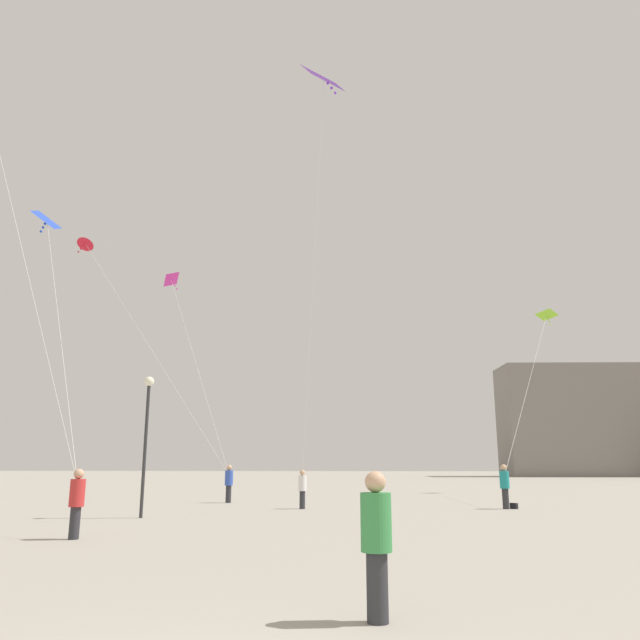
{
  "coord_description": "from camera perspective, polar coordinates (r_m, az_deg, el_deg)",
  "views": [
    {
      "loc": [
        1.29,
        -4.93,
        1.87
      ],
      "look_at": [
        0.0,
        15.8,
        6.69
      ],
      "focal_mm": 34.74,
      "sensor_mm": 36.0,
      "label": 1
    }
  ],
  "objects": [
    {
      "name": "person_in_red",
      "position": [
        17.58,
        -21.5,
        -15.19
      ],
      "size": [
        0.38,
        0.38,
        1.73
      ],
      "rotation": [
        0.0,
        0.0,
        4.08
      ],
      "color": "#2D2D33",
      "rests_on": "ground_plane"
    },
    {
      "name": "kite_cobalt_delta",
      "position": [
        26.11,
        -23.79,
        8.12
      ],
      "size": [
        5.11,
        6.36,
        10.07
      ],
      "color": "blue"
    },
    {
      "name": "handbag_beside_flyer",
      "position": [
        28.35,
        17.44,
        -16.02
      ],
      "size": [
        0.31,
        0.33,
        0.24
      ],
      "primitive_type": "cube",
      "rotation": [
        0.0,
        0.0,
        2.27
      ],
      "color": "black",
      "rests_on": "ground_plane"
    },
    {
      "name": "person_in_white",
      "position": [
        27.12,
        -1.63,
        -15.15
      ],
      "size": [
        0.35,
        0.35,
        1.6
      ],
      "rotation": [
        0.0,
        0.0,
        4.92
      ],
      "color": "#2D2D33",
      "rests_on": "ground_plane"
    },
    {
      "name": "person_in_blue",
      "position": [
        31.52,
        -8.39,
        -14.54
      ],
      "size": [
        0.39,
        0.39,
        1.79
      ],
      "rotation": [
        0.0,
        0.0,
        5.98
      ],
      "color": "#2D2D33",
      "rests_on": "ground_plane"
    },
    {
      "name": "kite_lime_delta",
      "position": [
        45.16,
        20.07,
        0.13
      ],
      "size": [
        7.73,
        15.73,
        10.93
      ],
      "color": "#8CD12D"
    },
    {
      "name": "lamppost_west",
      "position": [
        23.56,
        -15.67,
        -8.99
      ],
      "size": [
        0.36,
        0.36,
        4.98
      ],
      "color": "#2D2D30",
      "rests_on": "ground_plane"
    },
    {
      "name": "kite_violet_delta",
      "position": [
        24.59,
        0.37,
        20.8
      ],
      "size": [
        2.26,
        7.68,
        14.89
      ],
      "color": "purple"
    },
    {
      "name": "kite_crimson_diamond",
      "position": [
        39.48,
        -20.63,
        6.32
      ],
      "size": [
        10.29,
        3.58,
        13.67
      ],
      "color": "red"
    },
    {
      "name": "person_in_green",
      "position": [
        8.12,
        5.21,
        -19.35
      ],
      "size": [
        0.39,
        0.39,
        1.77
      ],
      "rotation": [
        0.0,
        0.0,
        1.88
      ],
      "color": "#2D2D33",
      "rests_on": "ground_plane"
    },
    {
      "name": "building_left_hall",
      "position": [
        100.25,
        23.47,
        -8.49
      ],
      "size": [
        25.22,
        9.29,
        15.99
      ],
      "color": "gray",
      "rests_on": "ground_plane"
    },
    {
      "name": "kite_magenta_delta",
      "position": [
        39.65,
        -13.49,
        3.39
      ],
      "size": [
        5.63,
        6.33,
        12.16
      ],
      "color": "#D12899"
    },
    {
      "name": "person_in_teal",
      "position": [
        28.13,
        16.65,
        -14.3
      ],
      "size": [
        0.4,
        0.4,
        1.82
      ],
      "rotation": [
        0.0,
        0.0,
        5.32
      ],
      "color": "#2D2D33",
      "rests_on": "ground_plane"
    }
  ]
}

